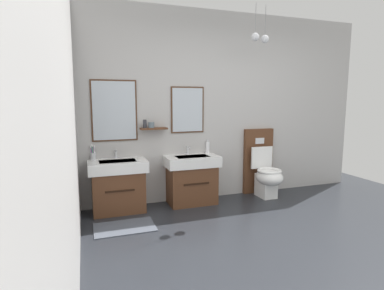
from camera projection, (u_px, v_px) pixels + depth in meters
ground_plane at (323, 264)px, 2.87m from camera, size 5.65×5.56×0.10m
wall_back at (225, 107)px, 4.64m from camera, size 4.45×0.63×2.68m
wall_left at (58, 116)px, 1.97m from camera, size 0.12×4.36×2.68m
bath_mat at (125, 227)px, 3.55m from camera, size 0.68×0.44×0.01m
vanity_sink_left at (118, 185)px, 4.04m from camera, size 0.73×0.44×0.67m
tap_on_left_sink at (116, 153)px, 4.13m from camera, size 0.03×0.13×0.11m
vanity_sink_right at (192, 178)px, 4.36m from camera, size 0.73×0.44×0.67m
tap_on_right_sink at (188, 149)px, 4.45m from camera, size 0.03×0.13×0.11m
toilet at (264, 171)px, 4.71m from camera, size 0.48×0.62×1.00m
toothbrush_cup at (93, 155)px, 4.02m from camera, size 0.07×0.08×0.20m
soap_dispenser at (207, 147)px, 4.54m from camera, size 0.06×0.06×0.20m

